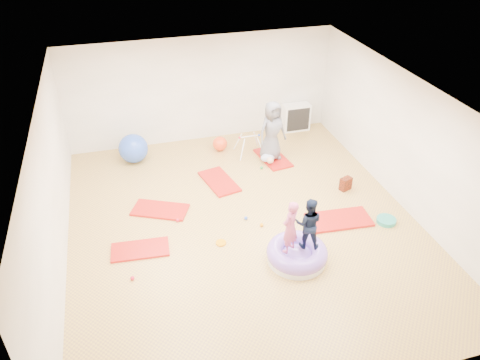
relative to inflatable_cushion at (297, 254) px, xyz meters
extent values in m
cube|color=gold|center=(-0.65, 1.30, -0.14)|extent=(7.00, 8.00, 0.01)
cube|color=white|center=(-0.65, 1.30, 2.66)|extent=(7.00, 8.00, 0.01)
cube|color=white|center=(-0.65, 5.30, 1.26)|extent=(7.00, 0.01, 2.80)
cube|color=white|center=(-0.65, -2.70, 1.26)|extent=(7.00, 0.01, 2.80)
cube|color=white|center=(-4.15, 1.30, 1.26)|extent=(0.01, 8.00, 2.80)
cube|color=white|center=(2.85, 1.30, 1.26)|extent=(0.01, 8.00, 2.80)
cube|color=red|center=(-2.80, 1.05, -0.12)|extent=(1.13, 0.63, 0.05)
cube|color=red|center=(-2.26, 2.23, -0.12)|extent=(1.31, 1.04, 0.05)
cube|color=red|center=(-0.77, 2.98, -0.12)|extent=(0.83, 1.28, 0.05)
cube|color=red|center=(1.29, 0.87, -0.11)|extent=(1.37, 0.76, 0.06)
cube|color=red|center=(0.81, 3.68, -0.12)|extent=(0.74, 1.23, 0.05)
cylinder|color=silver|center=(0.00, 0.00, -0.08)|extent=(1.10, 1.10, 0.12)
torus|color=#845CD2|center=(0.00, 0.00, 0.04)|extent=(1.14, 1.14, 0.30)
ellipsoid|color=#845CD2|center=(0.00, 0.00, -0.03)|extent=(0.61, 0.61, 0.27)
imported|color=#CA5184|center=(-0.18, 0.00, 0.72)|extent=(0.47, 0.44, 1.07)
imported|color=#101932|center=(0.19, 0.03, 0.71)|extent=(0.62, 0.56, 1.03)
imported|color=slate|center=(0.75, 3.66, 0.67)|extent=(0.84, 0.66, 1.52)
ellipsoid|color=#ACBADE|center=(0.61, 3.52, 0.02)|extent=(0.38, 0.24, 0.21)
sphere|color=beige|center=(0.61, 3.34, 0.04)|extent=(0.18, 0.18, 0.18)
sphere|color=red|center=(-1.96, 1.75, -0.10)|extent=(0.08, 0.08, 0.08)
sphere|color=blue|center=(-0.57, 1.44, -0.10)|extent=(0.08, 0.08, 0.08)
sphere|color=red|center=(-3.01, 0.30, -0.10)|extent=(0.08, 0.08, 0.08)
sphere|color=#2A8A3D|center=(0.37, 3.28, -0.10)|extent=(0.08, 0.08, 0.08)
sphere|color=orange|center=(-0.32, 1.13, -0.10)|extent=(0.08, 0.08, 0.08)
sphere|color=orange|center=(0.26, 1.03, -0.10)|extent=(0.08, 0.08, 0.08)
sphere|color=blue|center=(0.32, 0.07, -0.10)|extent=(0.08, 0.08, 0.08)
sphere|color=blue|center=(-2.59, 4.52, 0.22)|extent=(0.73, 0.73, 0.73)
sphere|color=#FF481E|center=(-0.38, 4.49, 0.05)|extent=(0.38, 0.38, 0.38)
cylinder|color=white|center=(0.05, 3.86, 0.14)|extent=(0.20, 0.20, 0.53)
cylinder|color=white|center=(0.05, 4.31, 0.14)|extent=(0.20, 0.20, 0.53)
cylinder|color=white|center=(0.54, 3.86, 0.14)|extent=(0.20, 0.20, 0.53)
cylinder|color=white|center=(0.54, 4.31, 0.14)|extent=(0.20, 0.20, 0.53)
cylinder|color=white|center=(0.30, 4.08, 0.37)|extent=(0.51, 0.03, 0.03)
sphere|color=red|center=(0.04, 4.08, 0.37)|extent=(0.06, 0.06, 0.06)
sphere|color=blue|center=(0.55, 4.08, 0.37)|extent=(0.06, 0.06, 0.06)
cube|color=white|center=(1.97, 5.10, 0.24)|extent=(0.76, 0.37, 0.76)
cube|color=black|center=(1.97, 4.92, 0.24)|extent=(0.65, 0.02, 0.65)
cube|color=white|center=(1.97, 5.04, 0.24)|extent=(0.02, 0.26, 0.67)
cube|color=white|center=(1.97, 5.04, 0.24)|extent=(0.67, 0.26, 0.02)
cylinder|color=teal|center=(2.21, 0.55, -0.10)|extent=(0.40, 0.40, 0.09)
cube|color=maroon|center=(1.95, 1.91, 0.01)|extent=(0.30, 0.24, 0.30)
cylinder|color=orange|center=(-1.25, 0.83, -0.12)|extent=(0.20, 0.20, 0.03)
camera|label=1|loc=(-2.80, -6.03, 5.87)|focal=35.00mm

